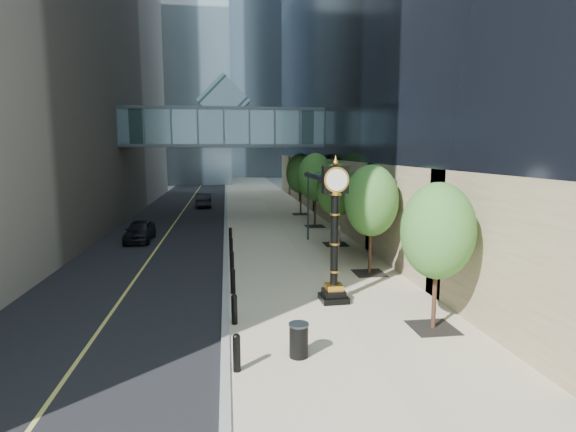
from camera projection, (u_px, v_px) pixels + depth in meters
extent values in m
plane|color=gray|center=(349.00, 386.00, 10.98)|extent=(320.00, 320.00, 0.00)
cube|color=black|center=(189.00, 202.00, 49.24)|extent=(8.00, 180.00, 0.02)
cube|color=#C1B294|center=(262.00, 201.00, 50.31)|extent=(8.00, 180.00, 0.06)
cube|color=gray|center=(226.00, 202.00, 49.78)|extent=(0.25, 180.00, 0.07)
cube|color=#A2BACD|center=(213.00, 51.00, 123.05)|extent=(22.00, 22.00, 65.00)
cube|color=#487073|center=(224.00, 128.00, 36.93)|extent=(17.00, 4.00, 3.00)
cube|color=#383F44|center=(224.00, 146.00, 37.14)|extent=(17.00, 4.20, 0.25)
cube|color=#383F44|center=(224.00, 110.00, 36.71)|extent=(17.00, 4.20, 0.25)
cube|color=#487073|center=(223.00, 102.00, 36.62)|extent=(4.24, 3.00, 4.24)
cube|color=#383F44|center=(344.00, 178.00, 24.56)|extent=(3.00, 8.00, 0.25)
cube|color=#487073|center=(344.00, 175.00, 24.54)|extent=(2.80, 7.80, 0.06)
cylinder|color=#383F44|center=(336.00, 228.00, 21.06)|extent=(0.12, 0.12, 4.20)
cylinder|color=#383F44|center=(308.00, 208.00, 28.32)|extent=(0.12, 0.12, 4.20)
cylinder|color=black|center=(237.00, 355.00, 11.52)|extent=(0.20, 0.20, 0.90)
cylinder|color=black|center=(234.00, 311.00, 14.66)|extent=(0.20, 0.20, 0.90)
cylinder|color=black|center=(233.00, 282.00, 17.79)|extent=(0.20, 0.20, 0.90)
cylinder|color=black|center=(232.00, 263.00, 20.93)|extent=(0.20, 0.20, 0.90)
cylinder|color=black|center=(231.00, 248.00, 24.07)|extent=(0.20, 0.20, 0.90)
cylinder|color=black|center=(231.00, 237.00, 27.20)|extent=(0.20, 0.20, 0.90)
cube|color=black|center=(433.00, 328.00, 14.39)|extent=(1.40, 1.40, 0.02)
cylinder|color=#442B1D|center=(435.00, 291.00, 14.21)|extent=(0.14, 0.14, 2.49)
ellipsoid|color=#286A27|center=(438.00, 231.00, 13.93)|extent=(2.28, 2.28, 3.04)
cube|color=black|center=(369.00, 273.00, 20.76)|extent=(1.40, 1.40, 0.02)
cylinder|color=#442B1D|center=(370.00, 245.00, 20.57)|extent=(0.14, 0.14, 2.66)
ellipsoid|color=#286A27|center=(371.00, 201.00, 20.27)|extent=(2.44, 2.44, 3.26)
cube|color=black|center=(336.00, 244.00, 27.13)|extent=(1.40, 1.40, 0.02)
cylinder|color=#442B1D|center=(336.00, 223.00, 26.94)|extent=(0.14, 0.14, 2.61)
ellipsoid|color=#286A27|center=(337.00, 190.00, 26.65)|extent=(2.39, 2.39, 3.19)
cube|color=black|center=(315.00, 226.00, 33.50)|extent=(1.40, 1.40, 0.02)
cylinder|color=#442B1D|center=(315.00, 207.00, 33.30)|extent=(0.14, 0.14, 2.88)
ellipsoid|color=#286A27|center=(315.00, 177.00, 32.97)|extent=(2.64, 2.64, 3.52)
cube|color=black|center=(301.00, 214.00, 39.88)|extent=(1.40, 1.40, 0.02)
cylinder|color=#442B1D|center=(301.00, 198.00, 39.67)|extent=(0.14, 0.14, 2.85)
ellipsoid|color=#286A27|center=(301.00, 173.00, 39.35)|extent=(2.61, 2.61, 3.48)
cube|color=black|center=(334.00, 298.00, 16.93)|extent=(1.03, 1.03, 0.22)
cube|color=black|center=(334.00, 293.00, 16.90)|extent=(0.80, 0.80, 0.22)
cube|color=gold|center=(334.00, 287.00, 16.87)|extent=(0.63, 0.63, 0.22)
cylinder|color=black|center=(334.00, 239.00, 16.60)|extent=(0.29, 0.29, 3.43)
cube|color=black|center=(335.00, 180.00, 16.28)|extent=(0.95, 0.37, 1.00)
cylinder|color=white|center=(334.00, 179.00, 16.47)|extent=(0.78, 0.07, 0.77)
cylinder|color=white|center=(337.00, 180.00, 16.09)|extent=(0.78, 0.07, 0.77)
sphere|color=gold|center=(336.00, 163.00, 16.19)|extent=(0.22, 0.22, 0.22)
cylinder|color=black|center=(299.00, 341.00, 12.33)|extent=(0.52, 0.52, 0.90)
imported|color=#BAB3AA|center=(336.00, 234.00, 25.40)|extent=(0.79, 0.64, 1.88)
imported|color=black|center=(140.00, 231.00, 28.21)|extent=(1.59, 3.90, 1.33)
imported|color=black|center=(203.00, 200.00, 45.34)|extent=(1.76, 4.35, 1.40)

